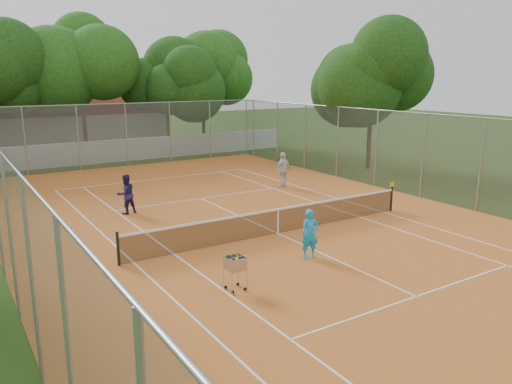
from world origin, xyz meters
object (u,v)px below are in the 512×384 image
player_far_right (283,170)px  player_near (310,234)px  tennis_net (278,221)px  ball_hopper (235,272)px  player_far_left (126,194)px  clubhouse (55,120)px

player_far_right → player_near: bearing=44.5°
tennis_net → ball_hopper: bearing=-137.8°
player_far_left → clubhouse: bearing=-104.8°
tennis_net → clubhouse: size_ratio=0.72×
clubhouse → player_far_right: 23.66m
clubhouse → player_far_right: size_ratio=8.92×
player_far_right → ball_hopper: (-8.58, -9.84, -0.40)m
player_near → player_far_right: bearing=78.0°
player_far_right → ball_hopper: bearing=34.2°
player_near → ball_hopper: 3.37m
tennis_net → ball_hopper: size_ratio=11.38×
tennis_net → player_near: player_near is taller
player_far_right → ball_hopper: player_far_right is taller
tennis_net → clubhouse: (-2.00, 29.00, 1.69)m
player_near → player_far_left: player_far_left is taller
tennis_net → player_near: (-0.58, -2.61, 0.31)m
clubhouse → player_far_right: bearing=-73.4°
tennis_net → ball_hopper: ball_hopper is taller
tennis_net → player_far_right: bearing=53.2°
player_near → player_far_right: (5.34, 8.97, 0.12)m
clubhouse → ball_hopper: bearing=-93.2°
clubhouse → ball_hopper: 32.57m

